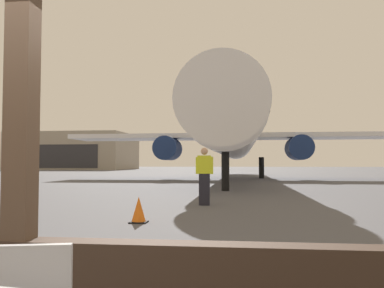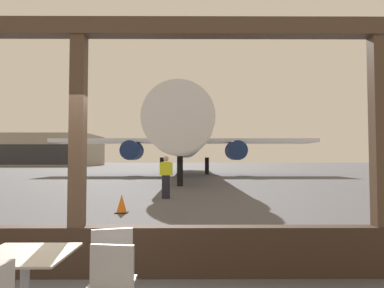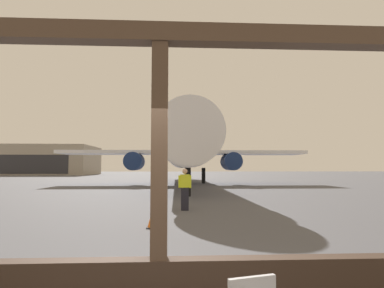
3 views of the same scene
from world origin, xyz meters
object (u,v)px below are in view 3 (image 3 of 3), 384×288
object	(u,v)px
airplane	(183,150)
distant_hangar	(49,160)
ground_crew_worker	(185,189)
traffic_cone	(153,219)

from	to	relation	value
airplane	distant_hangar	bearing A→B (deg)	124.21
ground_crew_worker	distant_hangar	distance (m)	79.54
airplane	distant_hangar	xyz separation A→B (m)	(-34.57, 50.85, 0.01)
airplane	distant_hangar	world-z (taller)	airplane
airplane	traffic_cone	xyz separation A→B (m)	(-1.44, -24.72, -3.50)
ground_crew_worker	airplane	bearing A→B (deg)	88.96
traffic_cone	airplane	bearing A→B (deg)	86.67
airplane	traffic_cone	size ratio (longest dim) A/B	66.11
distant_hangar	airplane	bearing A→B (deg)	-55.79
airplane	distant_hangar	distance (m)	61.48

